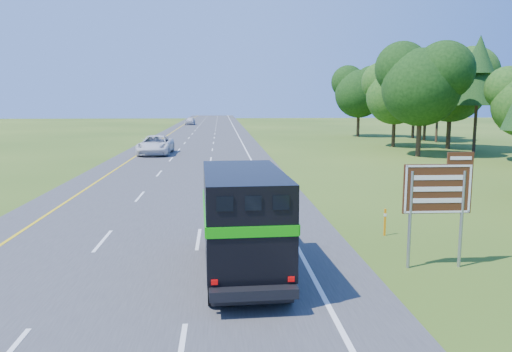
# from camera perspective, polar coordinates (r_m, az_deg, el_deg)

# --- Properties ---
(road) EXTENTS (15.00, 260.00, 0.04)m
(road) POSITION_cam_1_polar(r_m,az_deg,el_deg) (58.23, -6.77, 3.26)
(road) COLOR #38383A
(road) RESTS_ON ground
(lane_markings) EXTENTS (11.15, 260.00, 0.01)m
(lane_markings) POSITION_cam_1_polar(r_m,az_deg,el_deg) (58.23, -6.77, 3.29)
(lane_markings) COLOR yellow
(lane_markings) RESTS_ON road
(horse_truck) EXTENTS (2.60, 7.47, 3.27)m
(horse_truck) POSITION_cam_1_polar(r_m,az_deg,el_deg) (15.56, -1.63, -4.68)
(horse_truck) COLOR black
(horse_truck) RESTS_ON road
(white_suv) EXTENTS (3.25, 6.84, 1.89)m
(white_suv) POSITION_cam_1_polar(r_m,az_deg,el_deg) (51.17, -11.40, 3.51)
(white_suv) COLOR silver
(white_suv) RESTS_ON road
(far_car) EXTENTS (2.33, 5.01, 1.66)m
(far_car) POSITION_cam_1_polar(r_m,az_deg,el_deg) (114.25, -7.54, 6.26)
(far_car) COLOR silver
(far_car) RESTS_ON road
(exit_sign) EXTENTS (2.22, 0.14, 3.76)m
(exit_sign) POSITION_cam_1_polar(r_m,az_deg,el_deg) (16.89, 20.14, -1.88)
(exit_sign) COLOR gray
(exit_sign) RESTS_ON ground
(delineator) EXTENTS (0.09, 0.05, 1.10)m
(delineator) POSITION_cam_1_polar(r_m,az_deg,el_deg) (20.69, 14.52, -5.03)
(delineator) COLOR orange
(delineator) RESTS_ON ground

